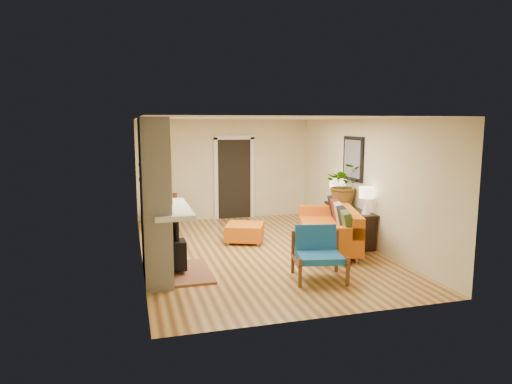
% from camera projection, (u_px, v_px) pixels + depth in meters
% --- Properties ---
extents(room_shell, '(6.50, 6.50, 6.50)m').
position_uv_depth(room_shell, '(253.00, 174.00, 11.53)').
color(room_shell, tan).
rests_on(room_shell, ground).
extents(fireplace, '(1.09, 1.68, 2.60)m').
position_uv_depth(fireplace, '(157.00, 202.00, 7.37)').
color(fireplace, white).
rests_on(fireplace, ground).
extents(sofa, '(1.63, 2.52, 0.92)m').
position_uv_depth(sofa, '(332.00, 228.00, 9.24)').
color(sofa, silver).
rests_on(sofa, ground).
extents(ottoman, '(0.99, 0.99, 0.38)m').
position_uv_depth(ottoman, '(245.00, 232.00, 9.69)').
color(ottoman, silver).
rests_on(ottoman, ground).
extents(blue_chair, '(0.93, 0.92, 0.84)m').
position_uv_depth(blue_chair, '(318.00, 250.00, 7.45)').
color(blue_chair, brown).
rests_on(blue_chair, ground).
extents(dining_table, '(0.71, 1.54, 0.82)m').
position_uv_depth(dining_table, '(167.00, 207.00, 10.74)').
color(dining_table, brown).
rests_on(dining_table, ground).
extents(console_table, '(0.34, 1.85, 0.72)m').
position_uv_depth(console_table, '(349.00, 215.00, 9.70)').
color(console_table, black).
rests_on(console_table, ground).
extents(lamp_near, '(0.30, 0.30, 0.54)m').
position_uv_depth(lamp_near, '(367.00, 197.00, 8.97)').
color(lamp_near, white).
rests_on(lamp_near, console_table).
extents(lamp_far, '(0.30, 0.30, 0.54)m').
position_uv_depth(lamp_far, '(336.00, 188.00, 10.27)').
color(lamp_far, white).
rests_on(lamp_far, console_table).
extents(houseplant, '(0.98, 0.90, 0.94)m').
position_uv_depth(houseplant, '(345.00, 184.00, 9.84)').
color(houseplant, '#1E5919').
rests_on(houseplant, console_table).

